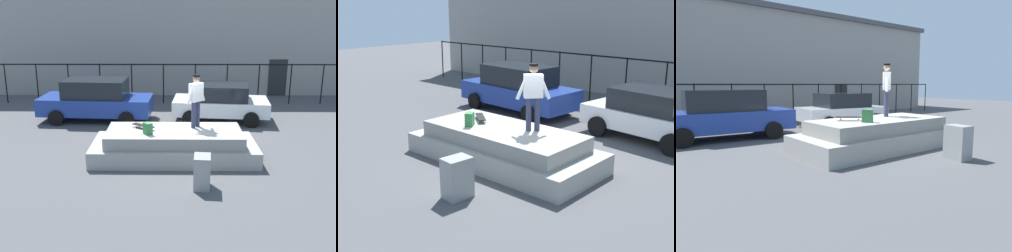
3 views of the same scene
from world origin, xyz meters
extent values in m
plane|color=#4C4C4F|center=(0.00, 0.00, 0.00)|extent=(60.00, 60.00, 0.00)
cube|color=#9E9B93|center=(-0.29, -0.40, 0.26)|extent=(5.25, 2.32, 0.53)
cube|color=gray|center=(-0.29, -0.40, 0.73)|extent=(4.31, 1.91, 0.40)
cylinder|color=#2D334C|center=(0.48, 0.02, 1.36)|extent=(0.14, 0.14, 0.87)
cylinder|color=#2D334C|center=(0.33, -0.14, 1.36)|extent=(0.14, 0.14, 0.87)
cube|color=silver|center=(0.40, -0.06, 2.09)|extent=(0.50, 0.51, 0.59)
cylinder|color=silver|center=(0.60, 0.15, 2.04)|extent=(0.28, 0.29, 0.61)
cylinder|color=silver|center=(0.21, -0.27, 2.04)|extent=(0.28, 0.29, 0.61)
sphere|color=tan|center=(0.40, -0.06, 2.52)|extent=(0.22, 0.22, 0.22)
cylinder|color=black|center=(0.40, -0.06, 2.62)|extent=(0.30, 0.30, 0.05)
cube|color=black|center=(-1.29, -0.26, 1.03)|extent=(0.77, 0.65, 0.02)
cylinder|color=silver|center=(-1.44, -0.02, 0.95)|extent=(0.06, 0.06, 0.06)
cylinder|color=silver|center=(-1.56, -0.18, 0.95)|extent=(0.06, 0.06, 0.06)
cylinder|color=silver|center=(-1.02, -0.34, 0.95)|extent=(0.06, 0.06, 0.06)
cylinder|color=silver|center=(-1.14, -0.50, 0.95)|extent=(0.06, 0.06, 0.06)
cube|color=#33723F|center=(-1.11, -0.84, 1.11)|extent=(0.32, 0.34, 0.36)
cube|color=navy|center=(-3.62, 4.12, 0.68)|extent=(4.85, 2.24, 0.72)
cube|color=black|center=(-3.62, 4.12, 1.41)|extent=(2.71, 1.86, 0.75)
cylinder|color=black|center=(-5.02, 5.20, 0.32)|extent=(0.65, 0.26, 0.64)
cylinder|color=black|center=(-5.15, 3.24, 0.32)|extent=(0.65, 0.26, 0.64)
cylinder|color=black|center=(-2.09, 4.99, 0.32)|extent=(0.65, 0.26, 0.64)
cylinder|color=black|center=(-2.23, 3.04, 0.32)|extent=(0.65, 0.26, 0.64)
cube|color=white|center=(1.72, 4.16, 0.62)|extent=(4.20, 2.39, 0.61)
cube|color=black|center=(1.72, 4.16, 1.25)|extent=(2.38, 1.97, 0.64)
cylinder|color=black|center=(0.59, 5.30, 0.32)|extent=(0.66, 0.29, 0.64)
cylinder|color=black|center=(0.38, 3.29, 0.32)|extent=(0.66, 0.29, 0.64)
cylinder|color=black|center=(2.85, 3.03, 0.32)|extent=(0.66, 0.29, 0.64)
cube|color=gray|center=(0.45, -2.70, 0.46)|extent=(0.50, 0.64, 0.91)
cylinder|color=black|center=(-12.00, 7.33, 1.01)|extent=(0.06, 0.06, 2.02)
cylinder|color=black|center=(-10.40, 7.33, 1.01)|extent=(0.06, 0.06, 2.02)
cylinder|color=black|center=(-8.80, 7.33, 1.01)|extent=(0.06, 0.06, 2.02)
cylinder|color=black|center=(-7.20, 7.33, 1.01)|extent=(0.06, 0.06, 2.02)
cylinder|color=black|center=(-5.60, 7.33, 1.01)|extent=(0.06, 0.06, 2.02)
cylinder|color=black|center=(-4.00, 7.33, 1.01)|extent=(0.06, 0.06, 2.02)
cylinder|color=black|center=(-2.40, 7.33, 1.01)|extent=(0.06, 0.06, 2.02)
cylinder|color=black|center=(-0.80, 7.33, 1.01)|extent=(0.06, 0.06, 2.02)
cylinder|color=black|center=(0.80, 7.33, 1.01)|extent=(0.06, 0.06, 2.02)
cube|color=black|center=(0.00, 7.33, 1.98)|extent=(24.00, 0.04, 0.06)
camera|label=1|loc=(-0.37, -12.59, 4.66)|focal=42.65mm
camera|label=2|loc=(7.04, -8.43, 4.11)|focal=46.36mm
camera|label=3|loc=(-6.59, -7.01, 1.98)|focal=31.58mm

